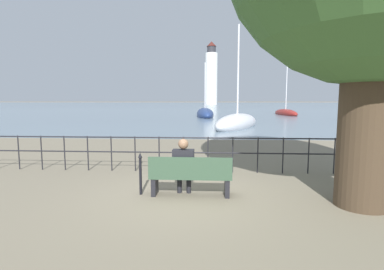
{
  "coord_description": "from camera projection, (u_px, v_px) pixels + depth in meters",
  "views": [
    {
      "loc": [
        0.44,
        -6.51,
        2.12
      ],
      "look_at": [
        0.0,
        0.5,
        1.3
      ],
      "focal_mm": 28.0,
      "sensor_mm": 36.0,
      "label": 1
    }
  ],
  "objects": [
    {
      "name": "promenade_railing",
      "position": [
        196.0,
        149.0,
        8.82
      ],
      "size": [
        13.83,
        0.04,
        1.05
      ],
      "color": "black",
      "rests_on": "ground_plane"
    },
    {
      "name": "closed_umbrella",
      "position": [
        140.0,
        171.0,
        6.7
      ],
      "size": [
        0.09,
        0.09,
        0.96
      ],
      "color": "black",
      "rests_on": "ground_plane"
    },
    {
      "name": "sailboat_3",
      "position": [
        286.0,
        113.0,
        43.39
      ],
      "size": [
        2.53,
        8.09,
        10.79
      ],
      "rotation": [
        0.0,
        0.0,
        0.11
      ],
      "color": "maroon",
      "rests_on": "ground_plane"
    },
    {
      "name": "park_bench",
      "position": [
        190.0,
        177.0,
        6.61
      ],
      "size": [
        1.82,
        0.45,
        0.9
      ],
      "color": "#334C38",
      "rests_on": "ground_plane"
    },
    {
      "name": "seated_person_left",
      "position": [
        183.0,
        164.0,
        6.66
      ],
      "size": [
        0.47,
        0.35,
        1.28
      ],
      "color": "black",
      "rests_on": "ground_plane"
    },
    {
      "name": "harbor_water",
      "position": [
        210.0,
        104.0,
        165.02
      ],
      "size": [
        600.0,
        300.0,
        0.01
      ],
      "color": "slate",
      "rests_on": "ground_plane"
    },
    {
      "name": "sailboat_1",
      "position": [
        205.0,
        114.0,
        38.65
      ],
      "size": [
        2.87,
        8.88,
        7.38
      ],
      "rotation": [
        0.0,
        0.0,
        0.09
      ],
      "color": "navy",
      "rests_on": "ground_plane"
    },
    {
      "name": "ground_plane",
      "position": [
        191.0,
        195.0,
        6.72
      ],
      "size": [
        1000.0,
        1000.0,
        0.0
      ],
      "primitive_type": "plane",
      "color": "#7A705B"
    },
    {
      "name": "harbor_lighthouse",
      "position": [
        211.0,
        76.0,
        138.98
      ],
      "size": [
        5.68,
        5.68,
        29.02
      ],
      "color": "white",
      "rests_on": "ground_plane"
    },
    {
      "name": "sailboat_2",
      "position": [
        237.0,
        123.0,
        23.33
      ],
      "size": [
        4.93,
        7.79,
        8.28
      ],
      "rotation": [
        0.0,
        0.0,
        -0.42
      ],
      "color": "silver",
      "rests_on": "ground_plane"
    }
  ]
}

